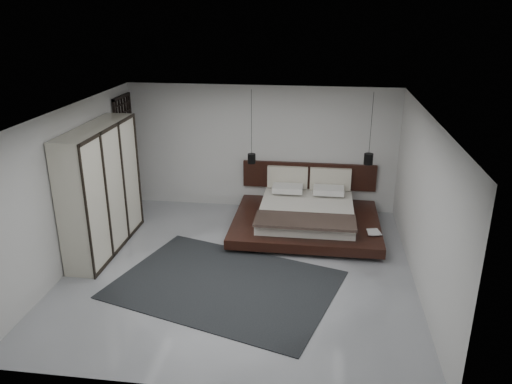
# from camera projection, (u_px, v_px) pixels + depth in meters

# --- Properties ---
(floor) EXTENTS (6.00, 6.00, 0.00)m
(floor) POSITION_uv_depth(u_px,v_px,m) (240.00, 269.00, 8.87)
(floor) COLOR #96999E
(floor) RESTS_ON ground
(ceiling) EXTENTS (6.00, 6.00, 0.00)m
(ceiling) POSITION_uv_depth(u_px,v_px,m) (238.00, 113.00, 7.89)
(ceiling) COLOR white
(ceiling) RESTS_ON wall_back
(wall_back) EXTENTS (6.00, 0.00, 6.00)m
(wall_back) POSITION_uv_depth(u_px,v_px,m) (261.00, 148.00, 11.17)
(wall_back) COLOR beige
(wall_back) RESTS_ON floor
(wall_front) EXTENTS (6.00, 0.00, 6.00)m
(wall_front) POSITION_uv_depth(u_px,v_px,m) (196.00, 290.00, 5.60)
(wall_front) COLOR beige
(wall_front) RESTS_ON floor
(wall_left) EXTENTS (0.00, 6.00, 6.00)m
(wall_left) POSITION_uv_depth(u_px,v_px,m) (71.00, 187.00, 8.76)
(wall_left) COLOR beige
(wall_left) RESTS_ON floor
(wall_right) EXTENTS (0.00, 6.00, 6.00)m
(wall_right) POSITION_uv_depth(u_px,v_px,m) (424.00, 204.00, 8.01)
(wall_right) COLOR beige
(wall_right) RESTS_ON floor
(lattice_screen) EXTENTS (0.05, 0.90, 2.60)m
(lattice_screen) POSITION_uv_depth(u_px,v_px,m) (127.00, 154.00, 11.06)
(lattice_screen) COLOR black
(lattice_screen) RESTS_ON floor
(bed) EXTENTS (2.97, 2.47, 1.11)m
(bed) POSITION_uv_depth(u_px,v_px,m) (306.00, 215.00, 10.40)
(bed) COLOR black
(bed) RESTS_ON floor
(book_lower) EXTENTS (0.29, 0.34, 0.03)m
(book_lower) POSITION_uv_depth(u_px,v_px,m) (368.00, 233.00, 9.62)
(book_lower) COLOR #99724C
(book_lower) RESTS_ON bed
(book_upper) EXTENTS (0.21, 0.29, 0.02)m
(book_upper) POSITION_uv_depth(u_px,v_px,m) (367.00, 232.00, 9.58)
(book_upper) COLOR #99724C
(book_upper) RESTS_ON book_lower
(pendant_left) EXTENTS (0.17, 0.17, 1.57)m
(pendant_left) POSITION_uv_depth(u_px,v_px,m) (252.00, 158.00, 10.64)
(pendant_left) COLOR black
(pendant_left) RESTS_ON ceiling
(pendant_right) EXTENTS (0.19, 0.19, 1.49)m
(pendant_right) POSITION_uv_depth(u_px,v_px,m) (368.00, 159.00, 10.30)
(pendant_right) COLOR black
(pendant_right) RESTS_ON ceiling
(wardrobe) EXTENTS (0.57, 2.43, 2.38)m
(wardrobe) POSITION_uv_depth(u_px,v_px,m) (101.00, 189.00, 9.27)
(wardrobe) COLOR beige
(wardrobe) RESTS_ON floor
(rug) EXTENTS (4.13, 3.46, 0.02)m
(rug) POSITION_uv_depth(u_px,v_px,m) (225.00, 284.00, 8.37)
(rug) COLOR black
(rug) RESTS_ON floor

